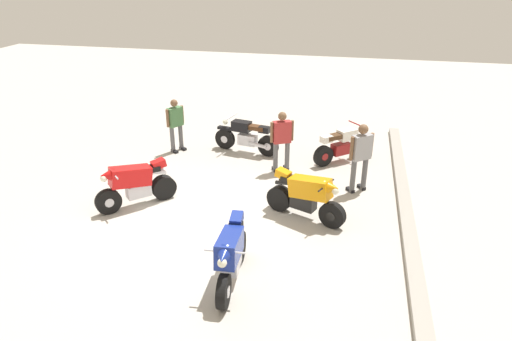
# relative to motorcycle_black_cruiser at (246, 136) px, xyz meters

# --- Properties ---
(ground_plane) EXTENTS (40.00, 40.00, 0.00)m
(ground_plane) POSITION_rel_motorcycle_black_cruiser_xyz_m (4.19, -0.13, -0.52)
(ground_plane) COLOR #B7B2A8
(curb_edge) EXTENTS (14.00, 0.30, 0.15)m
(curb_edge) POSITION_rel_motorcycle_black_cruiser_xyz_m (4.19, 4.47, -0.45)
(curb_edge) COLOR #9C978F
(curb_edge) RESTS_ON ground
(motorcycle_black_cruiser) EXTENTS (0.82, 2.07, 1.09)m
(motorcycle_black_cruiser) POSITION_rel_motorcycle_black_cruiser_xyz_m (0.00, 0.00, 0.00)
(motorcycle_black_cruiser) COLOR black
(motorcycle_black_cruiser) RESTS_ON ground
(motorcycle_blue_sportbike) EXTENTS (1.96, 0.70, 1.14)m
(motorcycle_blue_sportbike) POSITION_rel_motorcycle_black_cruiser_xyz_m (6.07, 1.18, 0.07)
(motorcycle_blue_sportbike) COLOR black
(motorcycle_blue_sportbike) RESTS_ON ground
(motorcycle_cream_vintage) EXTENTS (1.44, 1.54, 1.07)m
(motorcycle_cream_vintage) POSITION_rel_motorcycle_black_cruiser_xyz_m (0.06, 2.85, -0.03)
(motorcycle_cream_vintage) COLOR black
(motorcycle_cream_vintage) RESTS_ON ground
(motorcycle_orange_sportbike) EXTENTS (0.99, 1.88, 1.14)m
(motorcycle_orange_sportbike) POSITION_rel_motorcycle_black_cruiser_xyz_m (3.53, 2.23, 0.07)
(motorcycle_orange_sportbike) COLOR black
(motorcycle_orange_sportbike) RESTS_ON ground
(motorcycle_red_sportbike) EXTENTS (1.51, 1.52, 1.14)m
(motorcycle_red_sportbike) POSITION_rel_motorcycle_black_cruiser_xyz_m (3.81, -1.76, 0.07)
(motorcycle_red_sportbike) COLOR black
(motorcycle_red_sportbike) RESTS_ON ground
(person_in_red_shirt) EXTENTS (0.47, 0.62, 1.70)m
(person_in_red_shirt) POSITION_rel_motorcycle_black_cruiser_xyz_m (1.10, 1.25, 0.46)
(person_in_red_shirt) COLOR #59595B
(person_in_red_shirt) RESTS_ON ground
(person_in_green_shirt) EXTENTS (0.59, 0.48, 1.62)m
(person_in_green_shirt) POSITION_rel_motorcycle_black_cruiser_xyz_m (0.33, -2.11, 0.39)
(person_in_green_shirt) COLOR #59595B
(person_in_green_shirt) RESTS_ON ground
(person_in_gray_shirt) EXTENTS (0.53, 0.59, 1.78)m
(person_in_gray_shirt) POSITION_rel_motorcycle_black_cruiser_xyz_m (1.89, 3.36, 0.51)
(person_in_gray_shirt) COLOR #59595B
(person_in_gray_shirt) RESTS_ON ground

